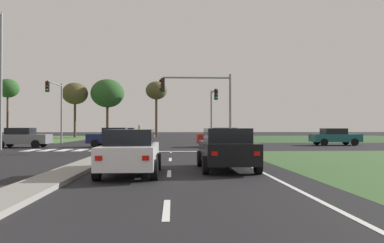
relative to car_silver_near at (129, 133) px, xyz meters
The scene contains 32 objects.
ground_plane 20.56m from the car_silver_near, 83.26° to the right, with size 200.00×200.00×0.00m, color black.
grass_verge_far_right 28.22m from the car_silver_near, ahead, with size 35.00×35.00×0.01m, color #2D4C28.
median_island_near 39.49m from the car_silver_near, 86.50° to the right, with size 1.20×22.00×0.14m, color gray.
median_island_far 5.24m from the car_silver_near, 62.31° to the left, with size 1.20×36.00×0.14m, color gray.
lane_dash_near 46.36m from the car_silver_near, 82.67° to the right, with size 0.14×2.00×0.01m, color silver.
lane_dash_second 40.42m from the car_silver_near, 81.59° to the right, with size 0.14×2.00×0.01m, color silver.
lane_dash_third 34.50m from the car_silver_near, 80.13° to the right, with size 0.14×2.00×0.01m, color silver.
lane_dash_fourth 28.61m from the car_silver_near, 78.07° to the right, with size 0.14×2.00×0.01m, color silver.
edge_line_right 39.52m from the car_silver_near, 76.44° to the right, with size 0.14×24.00×0.01m, color silver.
stop_bar_near 28.11m from the car_silver_near, 77.23° to the right, with size 6.40×0.50×0.01m, color silver.
crosswalk_bar_near 25.93m from the car_silver_near, 98.85° to the right, with size 0.70×2.80×0.01m, color silver.
crosswalk_bar_second 25.78m from the car_silver_near, 96.33° to the right, with size 0.70×2.80×0.01m, color silver.
crosswalk_bar_third 25.67m from the car_silver_near, 93.77° to the right, with size 0.70×2.80×0.01m, color silver.
crosswalk_bar_fourth 25.62m from the car_silver_near, 91.21° to the right, with size 0.70×2.80×0.01m, color silver.
crosswalk_bar_fifth 25.63m from the car_silver_near, 88.63° to the right, with size 0.70×2.80×0.01m, color silver.
crosswalk_bar_sixth 25.68m from the car_silver_near, 86.07° to the right, with size 0.70×2.80×0.01m, color silver.
car_silver_near is the anchor object (origin of this frame).
car_white_second 40.53m from the car_silver_near, 83.49° to the right, with size 1.97×4.53×1.55m.
car_grey_third 22.57m from the car_silver_near, 105.62° to the right, with size 4.27×2.10×1.59m.
car_teal_fourth 28.17m from the car_silver_near, 42.60° to the right, with size 4.35×2.02×1.54m.
car_red_fifth 23.79m from the car_silver_near, 64.77° to the right, with size 4.21×2.06×1.59m.
car_navy_sixth 21.04m from the car_silver_near, 86.97° to the right, with size 4.20×2.07×1.60m.
car_beige_seventh 9.75m from the car_silver_near, 89.72° to the right, with size 1.98×4.45×1.55m.
car_black_eighth 39.74m from the car_silver_near, 78.27° to the right, with size 2.05×4.43×1.59m.
traffic_signal_far_left 16.67m from the car_silver_near, 108.53° to the right, with size 0.32×4.82×6.05m.
traffic_signal_far_right 18.69m from the car_silver_near, 57.16° to the right, with size 0.32×4.65×5.41m.
traffic_signal_near_right 28.35m from the car_silver_near, 73.23° to the right, with size 5.01×0.32×5.30m.
pedestrian_at_median 8.91m from the car_silver_near, 75.62° to the right, with size 0.34×0.34×1.85m.
treeline_near 22.99m from the car_silver_near, 155.82° to the left, with size 3.48×3.48×9.28m.
treeline_second 16.33m from the car_silver_near, 131.95° to the left, with size 4.19×4.19×8.99m.
treeline_third 14.02m from the car_silver_near, 112.67° to the left, with size 5.51×5.51×9.63m.
treeline_fourth 13.74m from the car_silver_near, 73.87° to the left, with size 3.55×3.55×9.31m.
Camera 1 is at (3.62, -3.27, 1.62)m, focal length 36.44 mm.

